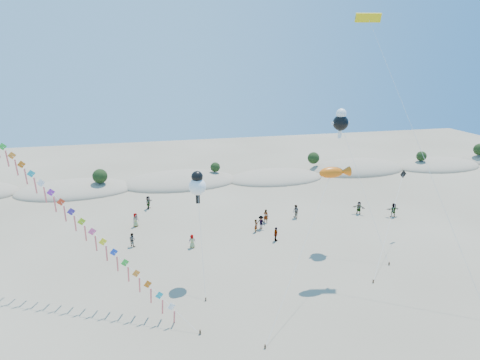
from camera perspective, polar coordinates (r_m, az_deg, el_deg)
name	(u,v)px	position (r m, az deg, el deg)	size (l,w,h in m)	color
dune_ridge	(186,182)	(66.24, -7.69, -0.27)	(145.30, 11.49, 5.57)	gray
kite_train	(47,190)	(37.20, -25.75, -1.23)	(21.65, 17.62, 18.04)	#3F2D1E
fish_kite	(334,173)	(36.67, 13.29, 1.04)	(10.37, 9.45, 10.47)	#3F2D1E
cartoon_kite_low	(197,185)	(35.78, -6.08, -0.66)	(1.55, 5.36, 10.20)	#3F2D1E
cartoon_kite_high	(341,121)	(43.77, 14.14, 8.11)	(3.74, 8.11, 14.65)	#3F2D1E
parafoil_kite	(370,23)	(41.02, 18.04, 20.46)	(5.95, 14.77, 23.63)	#3F2D1E
dark_kite	(396,200)	(45.75, 21.31, -2.67)	(8.89, 9.32, 7.70)	#3F2D1E
beachgoers	(262,216)	(50.00, 3.21, -5.13)	(33.90, 14.73, 1.83)	slate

